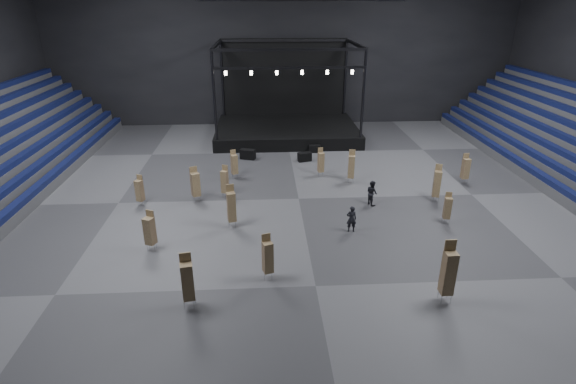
{
  "coord_description": "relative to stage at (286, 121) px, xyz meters",
  "views": [
    {
      "loc": [
        -2.42,
        -28.79,
        12.98
      ],
      "look_at": [
        -0.87,
        -2.0,
        1.4
      ],
      "focal_mm": 28.0,
      "sensor_mm": 36.0,
      "label": 1
    }
  ],
  "objects": [
    {
      "name": "floor",
      "position": [
        -0.0,
        -16.24,
        -1.45
      ],
      "size": [
        50.0,
        50.0,
        0.0
      ],
      "primitive_type": "plane",
      "color": "#4B4B4E",
      "rests_on": "ground"
    },
    {
      "name": "wall_back",
      "position": [
        -0.0,
        4.76,
        7.55
      ],
      "size": [
        50.0,
        0.2,
        18.0
      ],
      "primitive_type": "cube",
      "color": "black",
      "rests_on": "ground"
    },
    {
      "name": "wall_front",
      "position": [
        -0.0,
        -37.24,
        7.55
      ],
      "size": [
        50.0,
        0.2,
        18.0
      ],
      "primitive_type": "cube",
      "color": "black",
      "rests_on": "ground"
    },
    {
      "name": "stage",
      "position": [
        0.0,
        0.0,
        0.0
      ],
      "size": [
        14.0,
        10.0,
        9.2
      ],
      "color": "black",
      "rests_on": "floor"
    },
    {
      "name": "flight_case_left",
      "position": [
        -3.78,
        -7.41,
        -1.02
      ],
      "size": [
        1.44,
        1.03,
        0.86
      ],
      "primitive_type": "cube",
      "rotation": [
        0.0,
        0.0,
        -0.33
      ],
      "color": "black",
      "rests_on": "floor"
    },
    {
      "name": "flight_case_mid",
      "position": [
        1.15,
        -8.29,
        -1.07
      ],
      "size": [
        1.27,
        0.89,
        0.77
      ],
      "primitive_type": "cube",
      "rotation": [
        0.0,
        0.0,
        0.3
      ],
      "color": "black",
      "rests_on": "floor"
    },
    {
      "name": "flight_case_right",
      "position": [
        2.3,
        -5.92,
        -1.11
      ],
      "size": [
        1.07,
        0.59,
        0.69
      ],
      "primitive_type": "cube",
      "rotation": [
        0.0,
        0.0,
        -0.08
      ],
      "color": "black",
      "rests_on": "floor"
    },
    {
      "name": "chair_stack_0",
      "position": [
        -2.32,
        -25.89,
        -0.19
      ],
      "size": [
        0.6,
        0.6,
        2.45
      ],
      "rotation": [
        0.0,
        0.0,
        0.33
      ],
      "color": "silver",
      "rests_on": "floor"
    },
    {
      "name": "chair_stack_1",
      "position": [
        -7.13,
        -16.26,
        -0.13
      ],
      "size": [
        0.72,
        0.72,
        2.5
      ],
      "rotation": [
        0.0,
        0.0,
        0.43
      ],
      "color": "silver",
      "rests_on": "floor"
    },
    {
      "name": "chair_stack_2",
      "position": [
        9.43,
        -17.2,
        -0.09
      ],
      "size": [
        0.58,
        0.58,
        2.68
      ],
      "rotation": [
        0.0,
        0.0,
        -0.27
      ],
      "color": "silver",
      "rests_on": "floor"
    },
    {
      "name": "chair_stack_3",
      "position": [
        12.82,
        -14.03,
        -0.23
      ],
      "size": [
        0.52,
        0.52,
        2.34
      ],
      "rotation": [
        0.0,
        0.0,
        0.08
      ],
      "color": "silver",
      "rests_on": "floor"
    },
    {
      "name": "chair_stack_4",
      "position": [
        2.09,
        -11.89,
        -0.27
      ],
      "size": [
        0.53,
        0.53,
        2.3
      ],
      "rotation": [
        0.0,
        0.0,
        0.25
      ],
      "color": "silver",
      "rests_on": "floor"
    },
    {
      "name": "chair_stack_5",
      "position": [
        -5.18,
        -15.6,
        -0.24
      ],
      "size": [
        0.55,
        0.55,
        2.36
      ],
      "rotation": [
        0.0,
        0.0,
        -0.36
      ],
      "color": "silver",
      "rests_on": "floor"
    },
    {
      "name": "chair_stack_6",
      "position": [
        -10.8,
        -16.7,
        -0.31
      ],
      "size": [
        0.57,
        0.57,
        2.18
      ],
      "rotation": [
        0.0,
        0.0,
        -0.39
      ],
      "color": "silver",
      "rests_on": "floor"
    },
    {
      "name": "chair_stack_7",
      "position": [
        8.93,
        -20.46,
        -0.38
      ],
      "size": [
        0.47,
        0.47,
        2.05
      ],
      "rotation": [
        0.0,
        0.0,
        -0.17
      ],
      "color": "silver",
      "rests_on": "floor"
    },
    {
      "name": "chair_stack_8",
      "position": [
        -4.43,
        -20.19,
        -0.05
      ],
      "size": [
        0.6,
        0.6,
        2.75
      ],
      "rotation": [
        0.0,
        0.0,
        0.22
      ],
      "color": "silver",
      "rests_on": "floor"
    },
    {
      "name": "chair_stack_9",
      "position": [
        -8.78,
        -22.76,
        -0.2
      ],
      "size": [
        0.66,
        0.66,
        2.39
      ],
      "rotation": [
        0.0,
        0.0,
        -0.41
      ],
      "color": "silver",
      "rests_on": "floor"
    },
    {
      "name": "chair_stack_10",
      "position": [
        -5.94,
        -27.95,
        -0.04
      ],
      "size": [
        0.63,
        0.63,
        2.72
      ],
      "rotation": [
        0.0,
        0.0,
        0.19
      ],
      "color": "silver",
      "rests_on": "floor"
    },
    {
      "name": "chair_stack_11",
      "position": [
        4.22,
        -13.39,
        -0.13
      ],
      "size": [
        0.58,
        0.58,
        2.58
      ],
      "rotation": [
        0.0,
        0.0,
        -0.21
      ],
      "color": "silver",
      "rests_on": "floor"
    },
    {
      "name": "chair_stack_12",
      "position": [
        -4.69,
        -11.97,
        -0.27
      ],
      "size": [
        0.59,
        0.59,
        2.29
      ],
      "rotation": [
        0.0,
        0.0,
        0.41
      ],
      "color": "silver",
      "rests_on": "floor"
    },
    {
      "name": "chair_stack_13",
      "position": [
        5.85,
        -28.22,
        0.13
      ],
      "size": [
        0.56,
        0.56,
        3.13
      ],
      "rotation": [
        0.0,
        0.0,
        0.01
      ],
      "color": "silver",
      "rests_on": "floor"
    },
    {
      "name": "man_center",
      "position": [
        2.78,
        -21.21,
        -0.62
      ],
      "size": [
        0.61,
        0.41,
        1.66
      ],
      "primitive_type": "imported",
      "rotation": [
        0.0,
        0.0,
        3.13
      ],
      "color": "black",
      "rests_on": "floor"
    },
    {
      "name": "crew_member",
      "position": [
        4.89,
        -17.43,
        -0.59
      ],
      "size": [
        0.9,
        1.01,
        1.71
      ],
      "primitive_type": "imported",
      "rotation": [
        0.0,
        0.0,
        1.93
      ],
      "color": "black",
      "rests_on": "floor"
    }
  ]
}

